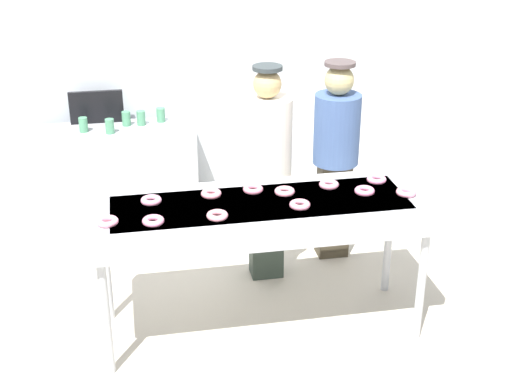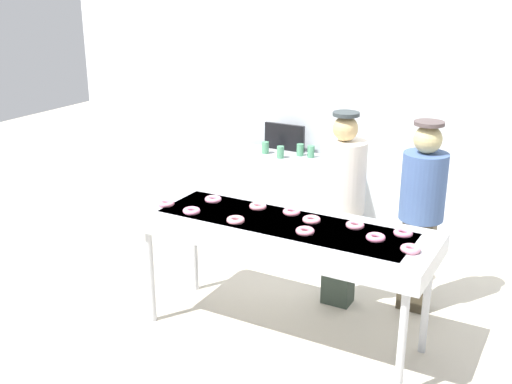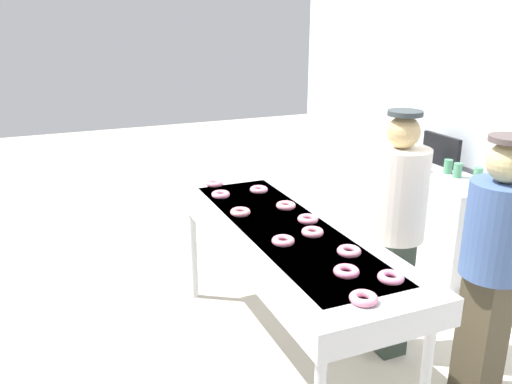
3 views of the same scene
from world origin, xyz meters
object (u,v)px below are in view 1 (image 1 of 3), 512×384
at_px(strawberry_donut_10, 329,185).
at_px(prep_counter, 102,176).
at_px(strawberry_donut_0, 151,200).
at_px(strawberry_donut_7, 285,191).
at_px(fryer_conveyor, 260,214).
at_px(strawberry_donut_6, 300,205).
at_px(strawberry_donut_5, 107,221).
at_px(menu_display, 96,107).
at_px(paper_cup_3, 110,126).
at_px(worker_assistant, 336,149).
at_px(paper_cup_2, 126,119).
at_px(strawberry_donut_4, 253,189).
at_px(strawberry_donut_9, 406,192).
at_px(strawberry_donut_8, 377,179).
at_px(paper_cup_4, 161,115).
at_px(strawberry_donut_2, 217,215).
at_px(strawberry_donut_1, 153,221).
at_px(strawberry_donut_11, 211,194).
at_px(worker_baker, 267,160).
at_px(paper_cup_0, 141,118).
at_px(strawberry_donut_3, 365,191).
at_px(paper_cup_1, 83,125).

xyz_separation_m(strawberry_donut_10, prep_counter, (-1.54, 1.75, -0.55)).
height_order(strawberry_donut_0, strawberry_donut_7, same).
height_order(fryer_conveyor, strawberry_donut_6, strawberry_donut_6).
distance_m(strawberry_donut_5, strawberry_donut_10, 1.48).
bearing_deg(strawberry_donut_5, menu_display, 92.39).
bearing_deg(strawberry_donut_6, paper_cup_3, 121.09).
bearing_deg(worker_assistant, paper_cup_2, -43.46).
xyz_separation_m(strawberry_donut_4, strawberry_donut_9, (0.97, -0.23, 0.00)).
height_order(strawberry_donut_8, paper_cup_4, strawberry_donut_8).
bearing_deg(worker_assistant, strawberry_donut_2, 36.65).
bearing_deg(strawberry_donut_1, strawberry_donut_11, 40.06).
relative_size(worker_baker, paper_cup_0, 13.06).
height_order(fryer_conveyor, paper_cup_3, paper_cup_3).
bearing_deg(strawberry_donut_11, strawberry_donut_3, -8.17).
bearing_deg(strawberry_donut_2, paper_cup_2, 102.94).
bearing_deg(paper_cup_1, prep_counter, 1.27).
distance_m(strawberry_donut_11, worker_baker, 0.72).
height_order(strawberry_donut_6, paper_cup_4, strawberry_donut_6).
relative_size(strawberry_donut_5, strawberry_donut_9, 1.00).
bearing_deg(paper_cup_2, strawberry_donut_2, -77.06).
bearing_deg(strawberry_donut_1, paper_cup_4, 85.17).
height_order(strawberry_donut_8, paper_cup_0, strawberry_donut_8).
xyz_separation_m(strawberry_donut_9, strawberry_donut_11, (-1.25, 0.21, 0.00)).
bearing_deg(prep_counter, strawberry_donut_6, -57.73).
xyz_separation_m(strawberry_donut_2, paper_cup_0, (-0.37, 2.17, -0.06)).
relative_size(strawberry_donut_1, paper_cup_1, 1.04).
xyz_separation_m(strawberry_donut_4, prep_counter, (-1.03, 1.73, -0.55)).
bearing_deg(strawberry_donut_5, paper_cup_3, 89.62).
relative_size(strawberry_donut_0, worker_assistant, 0.08).
relative_size(strawberry_donut_7, worker_baker, 0.08).
bearing_deg(strawberry_donut_7, strawberry_donut_6, -77.50).
relative_size(strawberry_donut_4, worker_assistant, 0.08).
bearing_deg(fryer_conveyor, strawberry_donut_4, 95.64).
relative_size(strawberry_donut_8, worker_baker, 0.08).
xyz_separation_m(strawberry_donut_7, worker_assistant, (0.59, 0.82, -0.05)).
bearing_deg(strawberry_donut_4, strawberry_donut_7, -20.54).
distance_m(paper_cup_0, paper_cup_1, 0.50).
distance_m(strawberry_donut_8, paper_cup_0, 2.36).
xyz_separation_m(strawberry_donut_0, strawberry_donut_2, (0.38, -0.29, 0.00)).
relative_size(strawberry_donut_1, strawberry_donut_10, 1.00).
bearing_deg(prep_counter, paper_cup_3, -37.60).
height_order(prep_counter, paper_cup_1, paper_cup_1).
bearing_deg(paper_cup_1, fryer_conveyor, -58.52).
bearing_deg(paper_cup_3, strawberry_donut_1, -82.71).
distance_m(strawberry_donut_1, strawberry_donut_4, 0.76).
distance_m(strawberry_donut_4, strawberry_donut_9, 1.00).
bearing_deg(paper_cup_2, paper_cup_3, -128.25).
xyz_separation_m(prep_counter, paper_cup_2, (0.25, 0.10, 0.48)).
distance_m(strawberry_donut_6, strawberry_donut_8, 0.68).
height_order(strawberry_donut_2, strawberry_donut_3, same).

